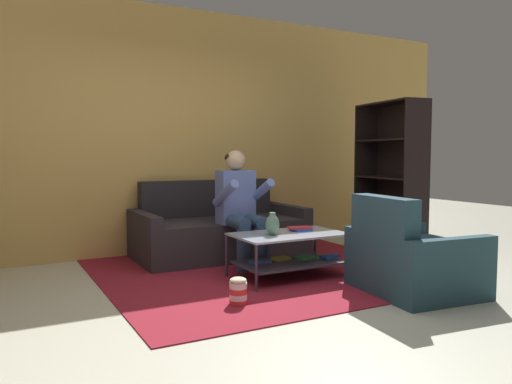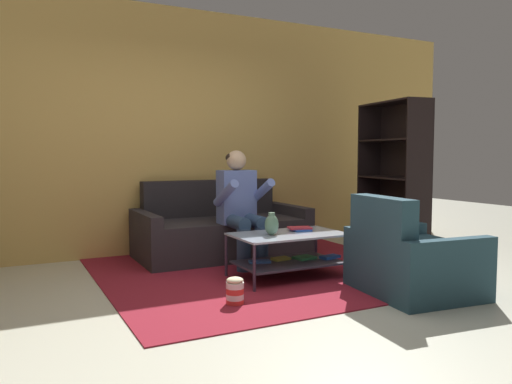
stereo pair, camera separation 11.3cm
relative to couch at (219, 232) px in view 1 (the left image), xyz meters
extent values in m
plane|color=beige|center=(-0.41, -1.91, -0.28)|extent=(16.80, 16.80, 0.00)
cube|color=tan|center=(-0.41, 0.55, 1.17)|extent=(8.40, 0.12, 2.90)
cube|color=#2A2529|center=(0.00, -0.05, -0.07)|extent=(1.64, 0.95, 0.44)
cube|color=black|center=(0.00, 0.33, 0.37)|extent=(1.64, 0.18, 0.43)
cube|color=#2A2529|center=(-0.89, -0.05, -0.01)|extent=(0.13, 0.95, 0.56)
cube|color=#2A2529|center=(0.89, -0.05, -0.01)|extent=(0.13, 0.95, 0.56)
cylinder|color=navy|center=(-0.10, -0.83, -0.07)|extent=(0.14, 0.14, 0.44)
cylinder|color=navy|center=(0.10, -0.83, -0.07)|extent=(0.14, 0.14, 0.44)
cylinder|color=navy|center=(-0.10, -0.66, 0.19)|extent=(0.14, 0.42, 0.14)
cylinder|color=navy|center=(0.10, -0.66, 0.19)|extent=(0.14, 0.42, 0.14)
cube|color=#5E6FB0|center=(0.00, -0.45, 0.44)|extent=(0.38, 0.22, 0.57)
cylinder|color=#5E6FB0|center=(-0.20, -0.63, 0.49)|extent=(0.09, 0.49, 0.31)
cylinder|color=#5E6FB0|center=(0.20, -0.63, 0.49)|extent=(0.09, 0.49, 0.31)
sphere|color=tan|center=(0.00, -0.45, 0.83)|extent=(0.21, 0.21, 0.21)
ellipsoid|color=black|center=(0.00, -0.43, 0.85)|extent=(0.21, 0.21, 0.13)
cube|color=#ADB9CB|center=(0.17, -1.24, 0.13)|extent=(1.05, 0.63, 0.02)
cube|color=#3A3747|center=(0.17, -1.24, -0.13)|extent=(0.97, 0.58, 0.02)
cylinder|color=#372839|center=(-0.34, -1.54, -0.07)|extent=(0.03, 0.03, 0.43)
cylinder|color=#372839|center=(0.69, -1.54, -0.07)|extent=(0.03, 0.03, 0.43)
cylinder|color=#372839|center=(-0.34, -0.94, -0.07)|extent=(0.03, 0.03, 0.43)
cylinder|color=#372839|center=(0.69, -0.94, -0.07)|extent=(0.03, 0.03, 0.43)
cube|color=#3461AA|center=(-0.10, -1.17, -0.12)|extent=(0.22, 0.15, 0.02)
cube|color=gold|center=(0.14, -1.15, -0.11)|extent=(0.18, 0.13, 0.02)
cube|color=#38934F|center=(0.38, -1.21, -0.11)|extent=(0.22, 0.18, 0.02)
cube|color=blue|center=(0.61, -1.30, -0.11)|extent=(0.22, 0.14, 0.03)
cube|color=maroon|center=(0.09, -0.75, -0.28)|extent=(3.15, 3.19, 0.01)
cube|color=#855354|center=(0.09, -0.75, -0.28)|extent=(1.73, 1.76, 0.00)
ellipsoid|color=#53775D|center=(-0.01, -1.25, 0.24)|extent=(0.13, 0.13, 0.19)
cylinder|color=#53775D|center=(-0.01, -1.25, 0.33)|extent=(0.06, 0.06, 0.04)
cube|color=blue|center=(0.37, -1.15, 0.15)|extent=(0.19, 0.20, 0.02)
cube|color=red|center=(0.36, -1.15, 0.17)|extent=(0.24, 0.19, 0.02)
cube|color=black|center=(1.99, -0.22, 0.61)|extent=(0.35, 0.07, 1.79)
cube|color=black|center=(1.85, -1.22, 0.61)|extent=(0.35, 0.07, 1.79)
cube|color=black|center=(2.08, -0.74, 0.61)|extent=(0.16, 1.02, 1.79)
cube|color=black|center=(1.92, -0.72, -0.27)|extent=(0.48, 1.03, 0.02)
cube|color=black|center=(1.92, -0.72, 0.16)|extent=(0.48, 1.03, 0.02)
cube|color=black|center=(1.92, -0.72, 0.61)|extent=(0.48, 1.03, 0.02)
cube|color=black|center=(1.92, -0.72, 1.06)|extent=(0.48, 1.03, 0.02)
cube|color=black|center=(1.92, -0.72, 1.50)|extent=(0.48, 1.03, 0.02)
cube|color=#3A864A|center=(1.96, -0.24, -0.08)|extent=(0.25, 0.06, 0.36)
cube|color=#852992|center=(1.97, -0.29, -0.09)|extent=(0.30, 0.08, 0.34)
cube|color=#3B8443|center=(1.94, -0.32, -0.07)|extent=(0.23, 0.06, 0.38)
cube|color=teal|center=(1.97, -0.37, -0.13)|extent=(0.32, 0.08, 0.27)
cube|color=#B5AE45|center=(1.93, -0.41, -0.14)|extent=(0.24, 0.07, 0.25)
cube|color=purple|center=(1.95, -0.45, -0.12)|extent=(0.29, 0.07, 0.29)
cube|color=red|center=(1.95, -0.50, -0.12)|extent=(0.30, 0.09, 0.30)
cube|color=#1D2136|center=(1.91, -0.55, -0.08)|extent=(0.25, 0.07, 0.37)
cube|color=#233F4B|center=(0.87, -2.17, -0.07)|extent=(0.90, 0.80, 0.43)
cube|color=#233F4B|center=(0.53, -2.14, 0.35)|extent=(0.23, 0.73, 0.40)
cube|color=#233F4B|center=(0.82, -2.58, -0.02)|extent=(0.84, 0.20, 0.53)
cube|color=#233F4B|center=(0.91, -1.76, -0.02)|extent=(0.84, 0.20, 0.53)
cylinder|color=red|center=(-0.63, -1.79, -0.26)|extent=(0.14, 0.14, 0.04)
cylinder|color=white|center=(-0.63, -1.79, -0.22)|extent=(0.14, 0.14, 0.04)
cylinder|color=red|center=(-0.63, -1.79, -0.17)|extent=(0.14, 0.14, 0.04)
cylinder|color=white|center=(-0.63, -1.79, -0.13)|extent=(0.14, 0.14, 0.04)
ellipsoid|color=beige|center=(-0.63, -1.79, -0.09)|extent=(0.13, 0.13, 0.05)
camera|label=1|loc=(-2.31, -5.21, 0.89)|focal=35.00mm
camera|label=2|loc=(-2.21, -5.26, 0.89)|focal=35.00mm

